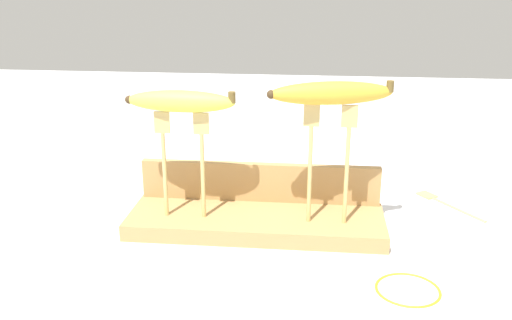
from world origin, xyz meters
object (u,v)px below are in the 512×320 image
(banana_raised_right, at_px, (332,93))
(banana_chunk_far, at_px, (281,191))
(fork_stand_left, at_px, (183,155))
(fork_stand_right, at_px, (329,154))
(fork_fallen_far, at_px, (442,201))
(wire_coil, at_px, (408,289))
(banana_raised_left, at_px, (181,101))

(banana_raised_right, relative_size, banana_chunk_far, 2.97)
(banana_raised_right, bearing_deg, banana_chunk_far, 119.36)
(banana_raised_right, bearing_deg, fork_stand_left, 180.00)
(fork_stand_right, height_order, fork_fallen_far, fork_stand_right)
(fork_fallen_far, bearing_deg, fork_stand_left, -159.72)
(fork_stand_right, bearing_deg, fork_fallen_far, 37.36)
(fork_stand_left, relative_size, wire_coil, 1.97)
(banana_raised_right, height_order, wire_coil, banana_raised_right)
(wire_coil, bearing_deg, fork_fallen_far, 71.39)
(fork_stand_left, height_order, banana_raised_left, banana_raised_left)
(wire_coil, bearing_deg, fork_stand_right, 126.10)
(banana_chunk_far, bearing_deg, banana_raised_right, -60.64)
(wire_coil, bearing_deg, banana_raised_right, 126.12)
(fork_stand_right, xyz_separation_m, banana_raised_right, (-0.00, -0.00, 0.10))
(banana_raised_right, bearing_deg, fork_stand_right, 12.23)
(fork_stand_left, distance_m, wire_coil, 0.41)
(fork_stand_left, bearing_deg, fork_fallen_far, 20.28)
(banana_raised_left, height_order, fork_fallen_far, banana_raised_left)
(banana_chunk_far, bearing_deg, fork_stand_right, -60.62)
(banana_raised_left, relative_size, wire_coil, 1.98)
(banana_raised_left, bearing_deg, wire_coil, -23.89)
(fork_stand_left, xyz_separation_m, banana_raised_left, (-0.00, 0.00, 0.09))
(fork_stand_right, distance_m, banana_chunk_far, 0.22)
(fork_stand_left, distance_m, banana_raised_left, 0.09)
(banana_raised_left, height_order, wire_coil, banana_raised_left)
(fork_stand_right, relative_size, fork_fallen_far, 1.41)
(banana_raised_left, distance_m, banana_chunk_far, 0.30)
(fork_stand_left, relative_size, fork_fallen_far, 1.28)
(fork_stand_left, distance_m, fork_stand_right, 0.24)
(fork_stand_left, height_order, banana_raised_right, banana_raised_right)
(fork_stand_right, height_order, banana_raised_left, banana_raised_left)
(banana_raised_right, bearing_deg, fork_fallen_far, 37.35)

